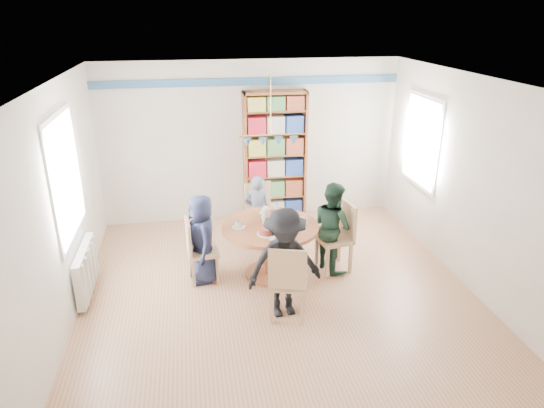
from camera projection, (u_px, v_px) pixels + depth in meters
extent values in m
plane|color=tan|center=(277.00, 289.00, 6.40)|extent=(5.00, 5.00, 0.00)
plane|color=white|center=(278.00, 80.00, 5.39)|extent=(5.00, 5.00, 0.00)
plane|color=white|center=(251.00, 142.00, 8.18)|extent=(5.00, 0.00, 5.00)
plane|color=white|center=(338.00, 310.00, 3.61)|extent=(5.00, 0.00, 5.00)
plane|color=white|center=(61.00, 207.00, 5.50)|extent=(0.00, 5.00, 5.00)
plane|color=white|center=(467.00, 182.00, 6.29)|extent=(0.00, 5.00, 5.00)
cube|color=#2D567D|center=(250.00, 82.00, 7.79)|extent=(5.00, 0.02, 0.12)
cube|color=white|center=(65.00, 177.00, 5.68)|extent=(0.03, 1.32, 1.52)
cube|color=white|center=(67.00, 177.00, 5.68)|extent=(0.01, 1.20, 1.40)
cube|color=white|center=(422.00, 142.00, 7.40)|extent=(0.03, 1.12, 1.42)
cube|color=white|center=(421.00, 142.00, 7.40)|extent=(0.01, 1.00, 1.30)
cylinder|color=gold|center=(271.00, 106.00, 5.99)|extent=(0.01, 0.01, 0.75)
cylinder|color=gold|center=(271.00, 135.00, 6.13)|extent=(0.80, 0.02, 0.02)
cone|color=#467DC5|center=(247.00, 142.00, 6.11)|extent=(0.11, 0.11, 0.10)
cone|color=#467DC5|center=(263.00, 142.00, 6.14)|extent=(0.11, 0.11, 0.10)
cone|color=#467DC5|center=(278.00, 141.00, 6.17)|extent=(0.11, 0.11, 0.10)
cone|color=#467DC5|center=(294.00, 140.00, 6.21)|extent=(0.11, 0.11, 0.10)
cube|color=silver|center=(86.00, 270.00, 6.16)|extent=(0.10, 1.00, 0.60)
cube|color=silver|center=(85.00, 286.00, 5.80)|extent=(0.02, 0.06, 0.56)
cube|color=silver|center=(88.00, 278.00, 5.99)|extent=(0.02, 0.06, 0.56)
cube|color=silver|center=(91.00, 270.00, 6.17)|extent=(0.02, 0.06, 0.56)
cube|color=silver|center=(94.00, 262.00, 6.35)|extent=(0.02, 0.06, 0.56)
cube|color=silver|center=(96.00, 255.00, 6.53)|extent=(0.02, 0.06, 0.56)
cylinder|color=brown|center=(270.00, 227.00, 6.48)|extent=(1.30, 1.30, 0.05)
cylinder|color=brown|center=(270.00, 252.00, 6.62)|extent=(0.16, 0.16, 0.70)
cylinder|color=brown|center=(270.00, 273.00, 6.74)|extent=(0.70, 0.70, 0.04)
cube|color=tan|center=(203.00, 252.00, 6.47)|extent=(0.43, 0.43, 0.05)
cube|color=tan|center=(188.00, 237.00, 6.34)|extent=(0.08, 0.40, 0.47)
cube|color=tan|center=(218.00, 270.00, 6.45)|extent=(0.04, 0.04, 0.40)
cube|color=tan|center=(214.00, 259.00, 6.73)|extent=(0.04, 0.04, 0.40)
cube|color=tan|center=(193.00, 274.00, 6.37)|extent=(0.04, 0.04, 0.40)
cube|color=tan|center=(191.00, 262.00, 6.65)|extent=(0.04, 0.04, 0.40)
cube|color=tan|center=(334.00, 239.00, 6.72)|extent=(0.50, 0.50, 0.05)
cube|color=tan|center=(348.00, 220.00, 6.69)|extent=(0.11, 0.44, 0.52)
cube|color=tan|center=(317.00, 251.00, 6.92)|extent=(0.05, 0.05, 0.44)
cube|color=tan|center=(327.00, 262.00, 6.61)|extent=(0.05, 0.05, 0.44)
cube|color=tan|center=(339.00, 247.00, 7.02)|extent=(0.05, 0.05, 0.44)
cube|color=tan|center=(350.00, 258.00, 6.71)|extent=(0.05, 0.05, 0.44)
cube|color=tan|center=(262.00, 217.00, 7.48)|extent=(0.50, 0.50, 0.05)
cube|color=tan|center=(258.00, 197.00, 7.55)|extent=(0.42, 0.13, 0.50)
cube|color=tan|center=(256.00, 237.00, 7.36)|extent=(0.05, 0.05, 0.43)
cube|color=tan|center=(277.00, 233.00, 7.48)|extent=(0.05, 0.05, 0.43)
cube|color=tan|center=(248.00, 228.00, 7.66)|extent=(0.05, 0.05, 0.43)
cube|color=tan|center=(268.00, 225.00, 7.78)|extent=(0.05, 0.05, 0.43)
cube|color=tan|center=(288.00, 282.00, 5.68)|extent=(0.54, 0.54, 0.05)
cube|color=tan|center=(287.00, 271.00, 5.40)|extent=(0.43, 0.16, 0.51)
cube|color=tan|center=(304.00, 292.00, 5.91)|extent=(0.05, 0.05, 0.44)
cube|color=tan|center=(275.00, 291.00, 5.95)|extent=(0.05, 0.05, 0.44)
cube|color=tan|center=(302.00, 309.00, 5.59)|extent=(0.05, 0.05, 0.44)
cube|color=tan|center=(272.00, 307.00, 5.63)|extent=(0.05, 0.05, 0.44)
imported|color=#191F38|center=(202.00, 239.00, 6.40)|extent=(0.49, 0.66, 1.22)
imported|color=#172F21|center=(333.00, 227.00, 6.70)|extent=(0.66, 0.75, 1.28)
imported|color=gray|center=(257.00, 211.00, 7.39)|extent=(0.44, 0.31, 1.14)
imported|color=black|center=(285.00, 263.00, 5.63)|extent=(0.94, 0.61, 1.37)
cube|color=brown|center=(245.00, 159.00, 8.11)|extent=(0.04, 0.32, 2.21)
cube|color=brown|center=(304.00, 156.00, 8.27)|extent=(0.04, 0.32, 2.21)
cube|color=brown|center=(275.00, 92.00, 7.78)|extent=(1.05, 0.32, 0.04)
cube|color=brown|center=(275.00, 216.00, 8.59)|extent=(1.05, 0.32, 0.06)
cube|color=brown|center=(273.00, 155.00, 8.32)|extent=(1.05, 0.02, 2.21)
cube|color=brown|center=(275.00, 195.00, 8.44)|extent=(0.99, 0.30, 0.03)
cube|color=brown|center=(275.00, 175.00, 8.30)|extent=(0.99, 0.30, 0.03)
cube|color=brown|center=(275.00, 154.00, 8.17)|extent=(0.99, 0.30, 0.03)
cube|color=brown|center=(275.00, 133.00, 8.03)|extent=(0.99, 0.30, 0.03)
cube|color=brown|center=(275.00, 111.00, 7.89)|extent=(0.99, 0.30, 0.03)
cube|color=#A7192C|center=(257.00, 208.00, 8.46)|extent=(0.29, 0.23, 0.27)
cube|color=beige|center=(275.00, 207.00, 8.51)|extent=(0.29, 0.23, 0.27)
cube|color=navy|center=(293.00, 206.00, 8.56)|extent=(0.29, 0.23, 0.27)
cube|color=#C4C34E|center=(257.00, 188.00, 8.32)|extent=(0.29, 0.23, 0.27)
cube|color=#4C7F46|center=(275.00, 187.00, 8.37)|extent=(0.29, 0.23, 0.27)
cube|color=brown|center=(293.00, 186.00, 8.42)|extent=(0.29, 0.23, 0.27)
cube|color=#A7192C|center=(257.00, 168.00, 8.18)|extent=(0.29, 0.23, 0.27)
cube|color=beige|center=(275.00, 167.00, 8.23)|extent=(0.29, 0.23, 0.27)
cube|color=navy|center=(293.00, 166.00, 8.28)|extent=(0.29, 0.23, 0.27)
cube|color=#C4C34E|center=(256.00, 147.00, 8.04)|extent=(0.29, 0.23, 0.27)
cube|color=#4C7F46|center=(275.00, 146.00, 8.09)|extent=(0.29, 0.23, 0.27)
cube|color=brown|center=(294.00, 145.00, 8.14)|extent=(0.29, 0.23, 0.27)
cube|color=#A7192C|center=(256.00, 125.00, 7.90)|extent=(0.29, 0.23, 0.27)
cube|color=beige|center=(275.00, 124.00, 7.95)|extent=(0.29, 0.23, 0.27)
cube|color=navy|center=(294.00, 123.00, 8.00)|extent=(0.29, 0.23, 0.27)
cube|color=#C4C34E|center=(256.00, 104.00, 7.77)|extent=(0.29, 0.23, 0.23)
cube|color=#4C7F46|center=(275.00, 103.00, 7.82)|extent=(0.29, 0.23, 0.23)
cube|color=brown|center=(294.00, 102.00, 7.87)|extent=(0.29, 0.23, 0.23)
cylinder|color=white|center=(266.00, 216.00, 6.49)|extent=(0.11, 0.11, 0.21)
sphere|color=white|center=(266.00, 209.00, 6.45)|extent=(0.08, 0.08, 0.08)
cylinder|color=silver|center=(277.00, 213.00, 6.54)|extent=(0.06, 0.06, 0.25)
cylinder|color=#467DC5|center=(277.00, 204.00, 6.49)|extent=(0.03, 0.03, 0.03)
cylinder|color=white|center=(270.00, 217.00, 6.70)|extent=(0.26, 0.26, 0.01)
cylinder|color=maroon|center=(270.00, 214.00, 6.69)|extent=(0.21, 0.21, 0.08)
cylinder|color=white|center=(267.00, 234.00, 6.22)|extent=(0.26, 0.26, 0.01)
cylinder|color=maroon|center=(267.00, 230.00, 6.20)|extent=(0.21, 0.21, 0.08)
cylinder|color=white|center=(239.00, 227.00, 6.40)|extent=(0.18, 0.18, 0.01)
imported|color=white|center=(239.00, 224.00, 6.39)|extent=(0.11, 0.11, 0.09)
cylinder|color=white|center=(301.00, 223.00, 6.54)|extent=(0.18, 0.18, 0.01)
imported|color=white|center=(301.00, 220.00, 6.53)|extent=(0.09, 0.09, 0.08)
cylinder|color=white|center=(265.00, 213.00, 6.86)|extent=(0.18, 0.18, 0.01)
imported|color=white|center=(265.00, 210.00, 6.84)|extent=(0.11, 0.11, 0.09)
cylinder|color=white|center=(276.00, 239.00, 6.09)|extent=(0.18, 0.18, 0.01)
imported|color=white|center=(276.00, 236.00, 6.07)|extent=(0.09, 0.09, 0.08)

